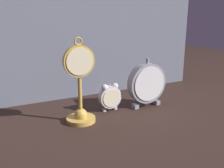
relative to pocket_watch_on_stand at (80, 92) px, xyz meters
name	(u,v)px	position (x,y,z in m)	size (l,w,h in m)	color
ground_plane	(121,117)	(0.16, -0.03, -0.12)	(4.00, 4.00, 0.00)	black
fabric_backdrop_drape	(88,37)	(0.16, 0.29, 0.17)	(1.22, 0.01, 0.57)	slate
pocket_watch_on_stand	(80,92)	(0.00, 0.00, 0.00)	(0.11, 0.11, 0.31)	gold
alarm_clock_twin_bell	(110,96)	(0.15, 0.05, -0.05)	(0.09, 0.03, 0.12)	silver
mantel_clock_silver	(147,83)	(0.31, 0.02, -0.01)	(0.17, 0.04, 0.21)	gray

